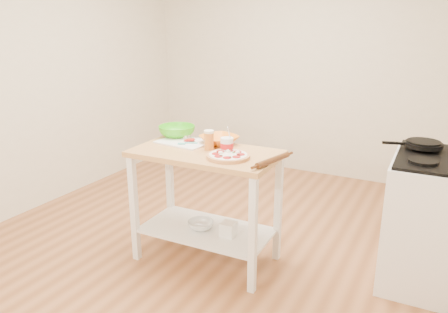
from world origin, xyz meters
name	(u,v)px	position (x,y,z in m)	size (l,w,h in m)	color
room_shell	(212,86)	(0.00, 0.00, 1.35)	(4.04, 4.54, 2.74)	#9E633A
prep_island	(206,183)	(0.05, -0.20, 0.64)	(1.10, 0.62, 0.90)	tan
gas_stove	(438,221)	(1.65, 0.31, 0.47)	(0.70, 0.81, 1.11)	white
skillet	(422,145)	(1.48, 0.45, 0.98)	(0.41, 0.26, 0.03)	black
pizza	(228,156)	(0.28, -0.27, 0.92)	(0.31, 0.31, 0.05)	tan
cutting_board	(185,141)	(-0.21, -0.07, 0.91)	(0.43, 0.34, 0.04)	white
spatula	(187,143)	(-0.15, -0.13, 0.92)	(0.14, 0.10, 0.01)	#44ABA5
knife	(181,137)	(-0.29, 0.00, 0.92)	(0.26, 0.12, 0.01)	silver
orange_bowl	(219,140)	(0.05, 0.02, 0.93)	(0.28, 0.28, 0.07)	orange
green_bowl	(177,131)	(-0.37, 0.05, 0.95)	(0.30, 0.30, 0.09)	#3CBF16
beer_pint	(209,140)	(0.06, -0.16, 0.98)	(0.07, 0.07, 0.15)	orange
yogurt_tub	(227,145)	(0.22, -0.17, 0.96)	(0.10, 0.10, 0.21)	white
rolling_pin	(273,160)	(0.60, -0.24, 0.92)	(0.04, 0.04, 0.35)	#593014
shelf_glass_bowl	(201,225)	(0.01, -0.22, 0.29)	(0.20, 0.20, 0.06)	silver
shelf_bin	(228,229)	(0.26, -0.22, 0.31)	(0.11, 0.11, 0.11)	white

